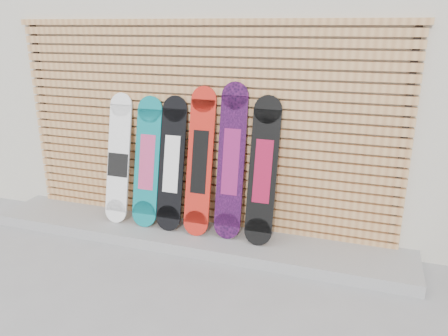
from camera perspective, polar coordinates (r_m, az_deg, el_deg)
The scene contains 10 objects.
ground at distance 4.23m, azimuth -5.94°, elevation -13.81°, with size 80.00×80.00×0.00m, color gray.
building at distance 6.84m, azimuth 10.12°, elevation 14.30°, with size 12.00×5.00×3.60m, color beige.
concrete_step at distance 4.80m, azimuth -4.24°, elevation -8.83°, with size 4.60×0.70×0.12m, color gray.
slat_wall at distance 4.66m, azimuth -3.19°, elevation 5.42°, with size 4.26×0.08×2.29m.
snowboard_0 at distance 4.98m, azimuth -13.61°, elevation 1.10°, with size 0.26×0.35×1.42m.
snowboard_1 at distance 4.81m, azimuth -10.00°, elevation 0.75°, with size 0.29×0.35×1.40m.
snowboard_2 at distance 4.67m, azimuth -6.85°, elevation 0.51°, with size 0.28×0.35×1.42m.
snowboard_3 at distance 4.53m, azimuth -3.17°, elevation 0.78°, with size 0.27×0.37×1.53m.
snowboard_4 at distance 4.43m, azimuth 0.92°, elevation 0.79°, with size 0.28×0.33×1.59m.
snowboard_5 at distance 4.34m, azimuth 5.10°, elevation -0.45°, with size 0.28×0.37×1.47m.
Camera 1 is at (1.54, -3.24, 2.24)m, focal length 35.00 mm.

